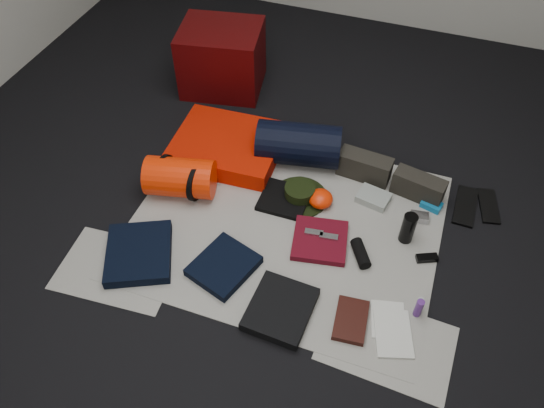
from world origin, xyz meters
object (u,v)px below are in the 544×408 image
(sleeping_pad, at_px, (228,146))
(compact_camera, at_px, (419,217))
(navy_duffel, at_px, (299,144))
(water_bottle, at_px, (408,228))
(red_cabinet, at_px, (222,59))
(paperback_book, at_px, (351,320))
(stuff_sack, at_px, (180,177))

(sleeping_pad, distance_m, compact_camera, 1.18)
(navy_duffel, bearing_deg, water_bottle, -39.53)
(sleeping_pad, relative_size, water_bottle, 3.43)
(red_cabinet, bearing_deg, sleeping_pad, -75.46)
(navy_duffel, height_order, water_bottle, navy_duffel)
(paperback_book, bearing_deg, red_cabinet, 124.85)
(compact_camera, height_order, paperback_book, compact_camera)
(stuff_sack, xyz_separation_m, paperback_book, (1.09, -0.49, -0.09))
(sleeping_pad, distance_m, stuff_sack, 0.40)
(stuff_sack, height_order, paperback_book, stuff_sack)
(stuff_sack, bearing_deg, sleeping_pad, 72.38)
(red_cabinet, relative_size, compact_camera, 5.31)
(stuff_sack, distance_m, water_bottle, 1.25)
(navy_duffel, bearing_deg, paperback_book, -70.78)
(red_cabinet, height_order, water_bottle, red_cabinet)
(red_cabinet, bearing_deg, water_bottle, -43.61)
(red_cabinet, xyz_separation_m, water_bottle, (1.42, -0.93, -0.12))
(stuff_sack, bearing_deg, compact_camera, 10.32)
(paperback_book, bearing_deg, sleeping_pad, 132.88)
(paperback_book, bearing_deg, water_bottle, 69.62)
(red_cabinet, relative_size, stuff_sack, 1.38)
(navy_duffel, distance_m, compact_camera, 0.79)
(navy_duffel, bearing_deg, compact_camera, -27.77)
(water_bottle, relative_size, compact_camera, 1.85)
(sleeping_pad, height_order, navy_duffel, navy_duffel)
(water_bottle, distance_m, paperback_book, 0.59)
(red_cabinet, relative_size, water_bottle, 2.87)
(sleeping_pad, relative_size, navy_duffel, 1.28)
(red_cabinet, height_order, sleeping_pad, red_cabinet)
(navy_duffel, distance_m, water_bottle, 0.81)
(stuff_sack, xyz_separation_m, navy_duffel, (0.54, 0.46, 0.02))
(stuff_sack, distance_m, compact_camera, 1.32)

